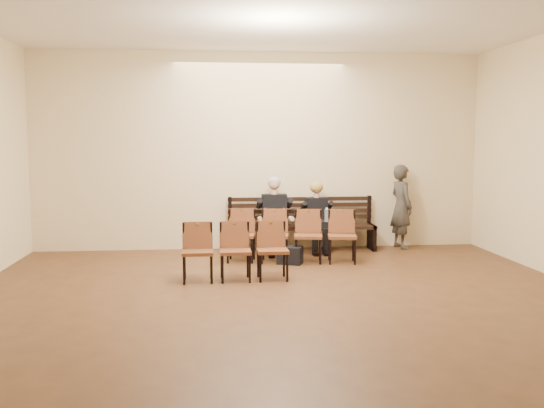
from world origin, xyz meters
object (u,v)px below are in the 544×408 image
at_px(passerby, 401,200).
at_px(water_bottle, 327,221).
at_px(laptop, 275,221).
at_px(bag, 290,255).
at_px(chair_row_back, 235,252).
at_px(seated_man, 275,216).
at_px(seated_woman, 317,221).
at_px(chair_row_front, 291,236).
at_px(bench, 302,238).

bearing_deg(passerby, water_bottle, 95.87).
bearing_deg(laptop, bag, -66.34).
xyz_separation_m(laptop, chair_row_back, (-0.76, -1.88, -0.17)).
distance_m(seated_man, laptop, 0.19).
height_order(seated_woman, water_bottle, seated_woman).
height_order(seated_woman, chair_row_front, seated_woman).
height_order(seated_man, seated_woman, seated_man).
distance_m(laptop, chair_row_back, 2.03).
distance_m(passerby, chair_row_front, 2.44).
xyz_separation_m(bench, chair_row_front, (-0.32, -0.98, 0.20)).
bearing_deg(bench, passerby, 3.14).
bearing_deg(bag, laptop, 100.13).
distance_m(seated_man, bag, 1.12).
bearing_deg(chair_row_back, bench, 58.90).
distance_m(water_bottle, bag, 1.10).
xyz_separation_m(seated_man, water_bottle, (0.86, -0.29, -0.06)).
bearing_deg(water_bottle, laptop, 172.95).
xyz_separation_m(seated_man, chair_row_back, (-0.76, -2.06, -0.23)).
bearing_deg(passerby, bag, 105.82).
bearing_deg(seated_woman, water_bottle, -69.19).
height_order(seated_woman, laptop, seated_woman).
distance_m(seated_man, chair_row_front, 0.91).
relative_size(seated_woman, passerby, 0.62).
bearing_deg(chair_row_back, water_bottle, 46.42).
bearing_deg(laptop, bench, 44.65).
distance_m(bench, water_bottle, 0.65).
bearing_deg(laptop, seated_woman, 27.18).
height_order(seated_woman, bag, seated_woman).
relative_size(bench, bag, 6.93).
xyz_separation_m(seated_man, laptop, (-0.01, -0.18, -0.06)).
relative_size(seated_woman, bag, 2.90).
distance_m(passerby, chair_row_back, 3.87).
bearing_deg(water_bottle, chair_row_front, -139.99).
bearing_deg(seated_man, bag, -82.06).
bearing_deg(laptop, chair_row_front, -61.40).
height_order(bench, bag, bench).
bearing_deg(laptop, water_bottle, 6.49).
relative_size(passerby, chair_row_front, 0.84).
relative_size(laptop, bag, 0.91).
relative_size(seated_woman, chair_row_front, 0.53).
relative_size(water_bottle, bag, 0.65).
bearing_deg(bag, seated_man, 97.94).
distance_m(seated_woman, chair_row_back, 2.56).
distance_m(seated_man, seated_woman, 0.75).
bearing_deg(bag, chair_row_front, 74.59).
xyz_separation_m(bench, seated_woman, (0.25, -0.12, 0.32)).
xyz_separation_m(bag, chair_row_back, (-0.90, -1.06, 0.27)).
distance_m(bench, bag, 1.18).
xyz_separation_m(water_bottle, passerby, (1.46, 0.51, 0.30)).
distance_m(laptop, bag, 0.94).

